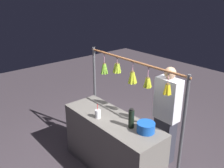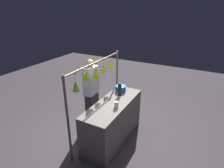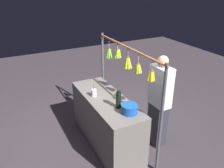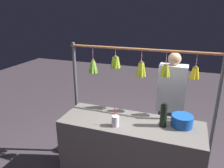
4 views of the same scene
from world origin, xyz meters
name	(u,v)px [view 2 (image 2 of 4)]	position (x,y,z in m)	size (l,w,h in m)	color
ground_plane	(113,139)	(0.00, 0.00, 0.00)	(12.00, 12.00, 0.00)	#3D353B
market_counter	(113,121)	(0.00, 0.00, 0.45)	(1.68, 0.59, 0.91)	#66605B
display_rack	(96,84)	(0.02, -0.38, 1.24)	(1.92, 0.13, 1.74)	#4C4C51
water_bottle	(120,90)	(-0.36, -0.03, 1.04)	(0.08, 0.08, 0.28)	black
blue_bucket	(121,89)	(-0.56, -0.10, 0.97)	(0.24, 0.24, 0.13)	#1850B3
drink_cup	(116,105)	(0.14, 0.15, 0.97)	(0.08, 0.08, 0.22)	silver
vendor_person	(91,92)	(-0.38, -0.79, 0.80)	(0.38, 0.21, 1.61)	#2D2D38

